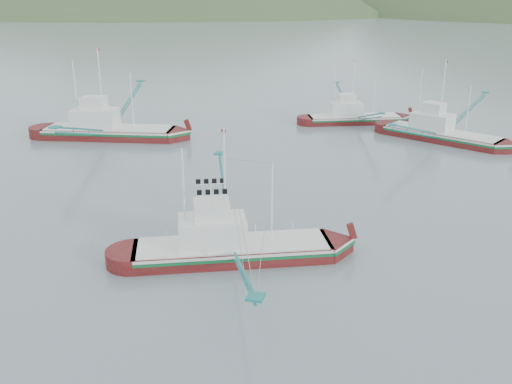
% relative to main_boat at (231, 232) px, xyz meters
% --- Properties ---
extents(ground, '(1200.00, 1200.00, 0.00)m').
position_rel_main_boat_xyz_m(ground, '(0.53, -1.48, -1.95)').
color(ground, slate).
rests_on(ground, ground).
extents(main_boat, '(13.45, 22.72, 9.61)m').
position_rel_main_boat_xyz_m(main_boat, '(0.00, 0.00, 0.00)').
color(main_boat, '#4F0D0D').
rests_on(main_boat, ground).
extents(bg_boat_far, '(12.61, 21.39, 8.98)m').
position_rel_main_boat_xyz_m(bg_boat_far, '(3.90, 42.55, -0.18)').
color(bg_boat_far, '#4F0D0D').
rests_on(bg_boat_far, ground).
extents(bg_boat_left, '(15.97, 27.89, 11.37)m').
position_rel_main_boat_xyz_m(bg_boat_left, '(-23.81, 26.99, -0.09)').
color(bg_boat_left, '#4F0D0D').
rests_on(bg_boat_left, ground).
extents(bg_boat_right, '(14.78, 23.27, 10.02)m').
position_rel_main_boat_xyz_m(bg_boat_right, '(14.73, 35.90, 0.11)').
color(bg_boat_right, '#4F0D0D').
rests_on(bg_boat_right, ground).
extents(headland_left, '(448.00, 308.00, 210.00)m').
position_rel_main_boat_xyz_m(headland_left, '(-179.47, 358.52, -1.95)').
color(headland_left, '#385129').
rests_on(headland_left, ground).
extents(ridge_distant, '(960.00, 400.00, 240.00)m').
position_rel_main_boat_xyz_m(ridge_distant, '(30.53, 558.52, -1.95)').
color(ridge_distant, slate).
rests_on(ridge_distant, ground).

